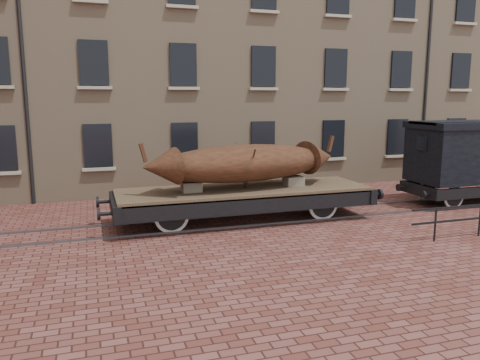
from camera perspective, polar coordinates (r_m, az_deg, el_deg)
name	(u,v)px	position (r m, az deg, el deg)	size (l,w,h in m)	color
ground	(286,217)	(16.24, 5.58, -4.54)	(90.00, 90.00, 0.00)	#522821
warehouse_cream	(266,43)	(26.28, 3.13, 16.37)	(40.00, 10.19, 14.00)	tan
rail_track	(286,216)	(16.23, 5.58, -4.43)	(30.00, 1.52, 0.06)	#59595E
flatcar_wagon	(244,195)	(15.51, 0.51, -1.82)	(9.40, 2.55, 1.42)	brown
iron_boat	(245,163)	(15.34, 0.64, 2.11)	(6.92, 2.61, 1.65)	#572D1A
goods_van	(479,151)	(20.48, 27.08, 3.13)	(6.19, 2.25, 3.20)	black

